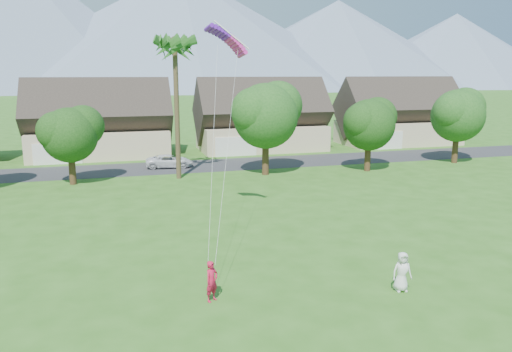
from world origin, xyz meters
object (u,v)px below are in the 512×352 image
object	(u,v)px
watcher	(402,272)
parafoil_kite	(228,38)
parked_car	(169,161)
kite_flyer	(212,281)

from	to	relation	value
watcher	parafoil_kite	size ratio (longest dim) A/B	0.68
watcher	parked_car	xyz separation A→B (m)	(-6.62, 31.88, -0.24)
watcher	parked_car	size ratio (longest dim) A/B	0.38
kite_flyer	parked_car	world-z (taller)	kite_flyer
watcher	parked_car	bearing A→B (deg)	108.71
kite_flyer	parafoil_kite	distance (m)	14.18
kite_flyer	parked_car	xyz separation A→B (m)	(1.52, 30.60, -0.23)
kite_flyer	watcher	xyz separation A→B (m)	(8.14, -1.28, 0.01)
watcher	parafoil_kite	world-z (taller)	parafoil_kite
kite_flyer	parafoil_kite	bearing A→B (deg)	36.98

